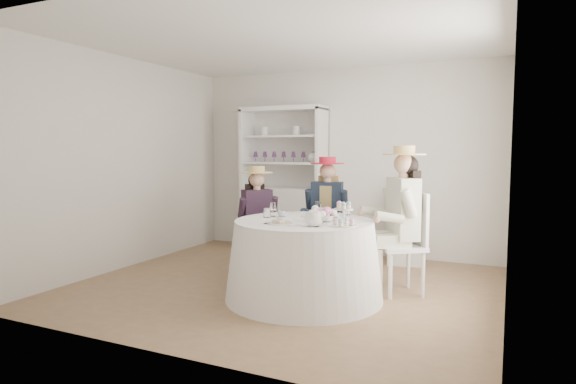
% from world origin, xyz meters
% --- Properties ---
extents(ground, '(4.50, 4.50, 0.00)m').
position_xyz_m(ground, '(0.00, 0.00, 0.00)').
color(ground, brown).
rests_on(ground, ground).
extents(ceiling, '(4.50, 4.50, 0.00)m').
position_xyz_m(ceiling, '(0.00, 0.00, 2.70)').
color(ceiling, white).
rests_on(ceiling, wall_back).
extents(wall_back, '(4.50, 0.00, 4.50)m').
position_xyz_m(wall_back, '(0.00, 2.00, 1.35)').
color(wall_back, silver).
rests_on(wall_back, ground).
extents(wall_front, '(4.50, 0.00, 4.50)m').
position_xyz_m(wall_front, '(0.00, -2.00, 1.35)').
color(wall_front, silver).
rests_on(wall_front, ground).
extents(wall_left, '(0.00, 4.50, 4.50)m').
position_xyz_m(wall_left, '(-2.25, 0.00, 1.35)').
color(wall_left, silver).
rests_on(wall_left, ground).
extents(wall_right, '(0.00, 4.50, 4.50)m').
position_xyz_m(wall_right, '(2.25, 0.00, 1.35)').
color(wall_right, silver).
rests_on(wall_right, ground).
extents(tea_table, '(1.61, 1.61, 0.81)m').
position_xyz_m(tea_table, '(0.37, -0.31, 0.40)').
color(tea_table, white).
rests_on(tea_table, ground).
extents(hutch, '(1.39, 0.77, 2.15)m').
position_xyz_m(hutch, '(-0.83, 1.77, 0.77)').
color(hutch, silver).
rests_on(hutch, ground).
extents(side_table, '(0.52, 0.52, 0.72)m').
position_xyz_m(side_table, '(1.01, 1.69, 0.36)').
color(side_table, silver).
rests_on(side_table, ground).
extents(hatbox, '(0.40, 0.40, 0.33)m').
position_xyz_m(hatbox, '(1.01, 1.69, 0.88)').
color(hatbox, black).
rests_on(hatbox, side_table).
extents(guest_left, '(0.57, 0.56, 1.33)m').
position_xyz_m(guest_left, '(-0.48, 0.27, 0.75)').
color(guest_left, silver).
rests_on(guest_left, ground).
extents(guest_mid, '(0.54, 0.56, 1.44)m').
position_xyz_m(guest_mid, '(0.24, 0.72, 0.81)').
color(guest_mid, silver).
rests_on(guest_mid, ground).
extents(guest_right, '(0.67, 0.63, 1.56)m').
position_xyz_m(guest_right, '(1.22, 0.27, 0.88)').
color(guest_right, silver).
rests_on(guest_right, ground).
extents(spare_chair, '(0.49, 0.49, 0.89)m').
position_xyz_m(spare_chair, '(-0.48, 0.79, 0.48)').
color(spare_chair, silver).
rests_on(spare_chair, ground).
extents(teacup_a, '(0.09, 0.09, 0.06)m').
position_xyz_m(teacup_a, '(0.08, -0.24, 0.84)').
color(teacup_a, white).
rests_on(teacup_a, tea_table).
extents(teacup_b, '(0.07, 0.07, 0.06)m').
position_xyz_m(teacup_b, '(0.38, -0.05, 0.84)').
color(teacup_b, white).
rests_on(teacup_b, tea_table).
extents(teacup_c, '(0.09, 0.09, 0.06)m').
position_xyz_m(teacup_c, '(0.66, -0.20, 0.84)').
color(teacup_c, white).
rests_on(teacup_c, tea_table).
extents(flower_bowl, '(0.27, 0.27, 0.06)m').
position_xyz_m(flower_bowl, '(0.59, -0.30, 0.84)').
color(flower_bowl, white).
rests_on(flower_bowl, tea_table).
extents(flower_arrangement, '(0.20, 0.20, 0.08)m').
position_xyz_m(flower_arrangement, '(0.59, -0.33, 0.91)').
color(flower_arrangement, '#D168A4').
rests_on(flower_arrangement, tea_table).
extents(table_teapot, '(0.24, 0.17, 0.18)m').
position_xyz_m(table_teapot, '(0.61, -0.63, 0.89)').
color(table_teapot, white).
rests_on(table_teapot, tea_table).
extents(sandwich_plate, '(0.25, 0.25, 0.05)m').
position_xyz_m(sandwich_plate, '(0.26, -0.63, 0.82)').
color(sandwich_plate, white).
rests_on(sandwich_plate, tea_table).
extents(cupcake_stand, '(0.24, 0.24, 0.23)m').
position_xyz_m(cupcake_stand, '(0.85, -0.51, 0.89)').
color(cupcake_stand, white).
rests_on(cupcake_stand, tea_table).
extents(stemware_set, '(0.90, 0.86, 0.15)m').
position_xyz_m(stemware_set, '(0.37, -0.31, 0.88)').
color(stemware_set, white).
rests_on(stemware_set, tea_table).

